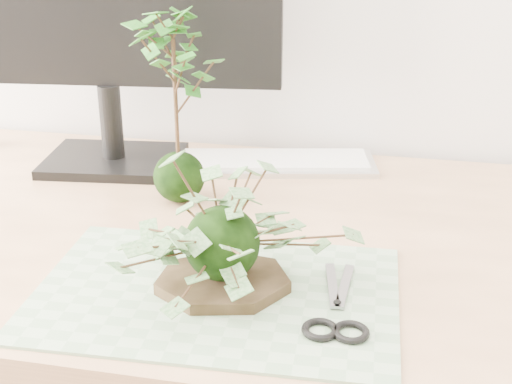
# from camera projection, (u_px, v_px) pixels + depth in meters

# --- Properties ---
(desk) EXTENTS (1.60, 0.70, 0.74)m
(desk) POSITION_uv_depth(u_px,v_px,m) (269.00, 285.00, 1.06)
(desk) COLOR tan
(desk) RESTS_ON ground_plane
(cutting_mat) EXTENTS (0.45, 0.31, 0.00)m
(cutting_mat) POSITION_uv_depth(u_px,v_px,m) (216.00, 293.00, 0.87)
(cutting_mat) COLOR gray
(cutting_mat) RESTS_ON desk
(stone_dish) EXTENTS (0.20, 0.20, 0.01)m
(stone_dish) POSITION_uv_depth(u_px,v_px,m) (223.00, 282.00, 0.87)
(stone_dish) COLOR black
(stone_dish) RESTS_ON cutting_mat
(ivy_kokedama) EXTENTS (0.30, 0.30, 0.18)m
(ivy_kokedama) POSITION_uv_depth(u_px,v_px,m) (221.00, 211.00, 0.83)
(ivy_kokedama) COLOR black
(ivy_kokedama) RESTS_ON stone_dish
(maple_kokedama) EXTENTS (0.22, 0.22, 0.33)m
(maple_kokedama) POSITION_uv_depth(u_px,v_px,m) (173.00, 53.00, 1.03)
(maple_kokedama) COLOR black
(maple_kokedama) RESTS_ON desk
(keyboard) EXTENTS (0.42, 0.20, 0.02)m
(keyboard) POSITION_uv_depth(u_px,v_px,m) (259.00, 162.00, 1.26)
(keyboard) COLOR #BDBDBD
(keyboard) RESTS_ON desk
(scissors) EXTENTS (0.08, 0.17, 0.01)m
(scissors) POSITION_uv_depth(u_px,v_px,m) (335.00, 320.00, 0.80)
(scissors) COLOR gray
(scissors) RESTS_ON cutting_mat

